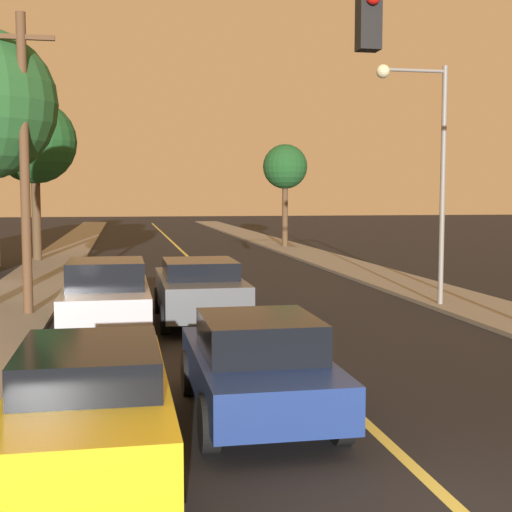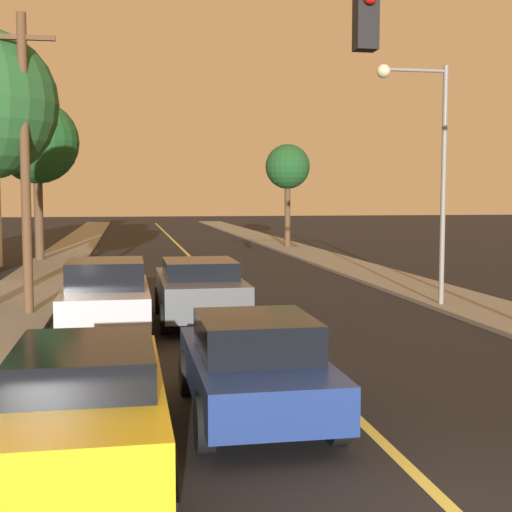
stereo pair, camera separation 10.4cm
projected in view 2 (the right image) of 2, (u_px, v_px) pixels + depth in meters
road_surface at (181, 248)px, 41.75m from camera, size 9.94×80.00×0.01m
sidewalk_left at (72, 248)px, 40.64m from camera, size 2.50×80.00×0.12m
sidewalk_right at (285, 246)px, 42.85m from camera, size 2.50×80.00×0.12m
car_near_lane_front at (254, 365)px, 9.83m from camera, size 1.86×4.08×1.44m
car_near_lane_second at (199, 289)px, 17.29m from camera, size 2.03×4.70×1.53m
car_outer_lane_front at (86, 400)px, 8.10m from camera, size 1.85×4.69×1.43m
car_outer_lane_second at (106, 295)px, 15.96m from camera, size 2.00×4.44×1.65m
streetlamp_right at (427, 149)px, 19.02m from camera, size 2.00×0.36×6.40m
utility_pole_left at (25, 159)px, 17.70m from camera, size 1.60×0.24×7.42m
tree_left_far at (37, 143)px, 32.46m from camera, size 3.80×3.80×7.29m
tree_right_near at (288, 168)px, 41.20m from camera, size 2.58×2.58×5.92m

